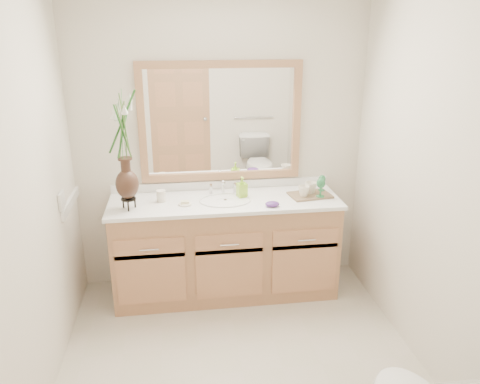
{
  "coord_description": "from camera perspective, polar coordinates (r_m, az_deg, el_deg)",
  "views": [
    {
      "loc": [
        -0.36,
        -2.46,
        2.15
      ],
      "look_at": [
        0.07,
        0.65,
        1.02
      ],
      "focal_mm": 35.0,
      "sensor_mm": 36.0,
      "label": 1
    }
  ],
  "objects": [
    {
      "name": "floor",
      "position": [
        3.29,
        0.35,
        -21.07
      ],
      "size": [
        2.6,
        2.6,
        0.0
      ],
      "primitive_type": "plane",
      "color": "beige",
      "rests_on": "ground"
    },
    {
      "name": "wall_back",
      "position": [
        3.9,
        -2.36,
        5.62
      ],
      "size": [
        2.4,
        0.02,
        2.4
      ],
      "primitive_type": "cube",
      "color": "silver",
      "rests_on": "floor"
    },
    {
      "name": "wall_front",
      "position": [
        1.54,
        7.75,
        -18.39
      ],
      "size": [
        2.4,
        0.02,
        2.4
      ],
      "primitive_type": "cube",
      "color": "silver",
      "rests_on": "floor"
    },
    {
      "name": "wall_left",
      "position": [
        2.77,
        -24.99,
        -2.24
      ],
      "size": [
        0.02,
        2.6,
        2.4
      ],
      "primitive_type": "cube",
      "color": "silver",
      "rests_on": "floor"
    },
    {
      "name": "wall_right",
      "position": [
        3.07,
        23.19,
        0.05
      ],
      "size": [
        0.02,
        2.6,
        2.4
      ],
      "primitive_type": "cube",
      "color": "silver",
      "rests_on": "floor"
    },
    {
      "name": "vanity",
      "position": [
        3.91,
        -1.78,
        -6.85
      ],
      "size": [
        1.8,
        0.55,
        0.8
      ],
      "color": "#AF7A55",
      "rests_on": "floor"
    },
    {
      "name": "counter",
      "position": [
        3.74,
        -1.84,
        -1.16
      ],
      "size": [
        1.84,
        0.57,
        0.03
      ],
      "primitive_type": "cube",
      "color": "white",
      "rests_on": "vanity"
    },
    {
      "name": "sink",
      "position": [
        3.74,
        -1.81,
        -1.82
      ],
      "size": [
        0.38,
        0.34,
        0.23
      ],
      "color": "white",
      "rests_on": "counter"
    },
    {
      "name": "mirror",
      "position": [
        3.83,
        -2.37,
        8.51
      ],
      "size": [
        1.32,
        0.04,
        0.97
      ],
      "color": "white",
      "rests_on": "wall_back"
    },
    {
      "name": "switch_plate",
      "position": [
        3.53,
        -20.92,
        -0.96
      ],
      "size": [
        0.02,
        0.12,
        0.12
      ],
      "primitive_type": "cube",
      "color": "white",
      "rests_on": "wall_left"
    },
    {
      "name": "flower_vase",
      "position": [
        3.49,
        -14.07,
        6.64
      ],
      "size": [
        0.2,
        0.2,
        0.83
      ],
      "rotation": [
        0.0,
        0.0,
        -0.38
      ],
      "color": "black",
      "rests_on": "counter"
    },
    {
      "name": "tumbler",
      "position": [
        3.74,
        -9.6,
        -0.48
      ],
      "size": [
        0.07,
        0.07,
        0.09
      ],
      "primitive_type": "cylinder",
      "color": "silver",
      "rests_on": "counter"
    },
    {
      "name": "soap_dish",
      "position": [
        3.65,
        -6.73,
        -1.42
      ],
      "size": [
        0.1,
        0.1,
        0.03
      ],
      "color": "silver",
      "rests_on": "counter"
    },
    {
      "name": "soap_bottle",
      "position": [
        3.78,
        0.24,
        0.52
      ],
      "size": [
        0.08,
        0.08,
        0.15
      ],
      "primitive_type": "imported",
      "rotation": [
        0.0,
        0.0,
        0.25
      ],
      "color": "#98D331",
      "rests_on": "counter"
    },
    {
      "name": "purple_dish",
      "position": [
        3.6,
        3.95,
        -1.47
      ],
      "size": [
        0.11,
        0.09,
        0.04
      ],
      "primitive_type": "ellipsoid",
      "rotation": [
        0.0,
        0.0,
        0.01
      ],
      "color": "#4C2673",
      "rests_on": "counter"
    },
    {
      "name": "tray",
      "position": [
        3.86,
        8.53,
        -0.37
      ],
      "size": [
        0.36,
        0.27,
        0.02
      ],
      "primitive_type": "cube",
      "rotation": [
        0.0,
        0.0,
        0.15
      ],
      "color": "brown",
      "rests_on": "counter"
    },
    {
      "name": "mug_left",
      "position": [
        3.79,
        7.77,
        0.16
      ],
      "size": [
        0.12,
        0.11,
        0.09
      ],
      "primitive_type": "imported",
      "rotation": [
        0.0,
        0.0,
        -0.37
      ],
      "color": "silver",
      "rests_on": "tray"
    },
    {
      "name": "mug_right",
      "position": [
        3.87,
        8.63,
        0.58
      ],
      "size": [
        0.12,
        0.12,
        0.1
      ],
      "primitive_type": "imported",
      "rotation": [
        0.0,
        0.0,
        0.27
      ],
      "color": "silver",
      "rests_on": "tray"
    },
    {
      "name": "goblet_front",
      "position": [
        3.78,
        9.83,
        0.94
      ],
      "size": [
        0.07,
        0.07,
        0.16
      ],
      "color": "#246E3C",
      "rests_on": "tray"
    },
    {
      "name": "goblet_back",
      "position": [
        3.93,
        9.97,
        1.44
      ],
      "size": [
        0.06,
        0.06,
        0.13
      ],
      "color": "#246E3C",
      "rests_on": "tray"
    }
  ]
}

